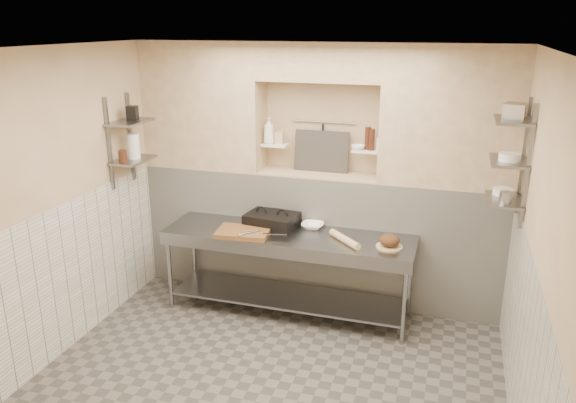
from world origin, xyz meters
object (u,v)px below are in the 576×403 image
at_px(bowl_alcove, 358,147).
at_px(panini_press, 272,220).
at_px(cutting_board, 243,232).
at_px(bread_loaf, 390,240).
at_px(bottle_soap, 269,131).
at_px(jug_left, 133,146).
at_px(rolling_pin, 345,239).
at_px(mixing_bowl, 313,226).
at_px(prep_table, 288,257).

bearing_deg(bowl_alcove, panini_press, -154.93).
bearing_deg(cutting_board, bread_loaf, 3.60).
xyz_separation_m(cutting_board, bottle_soap, (0.06, 0.67, 0.93)).
distance_m(cutting_board, bread_loaf, 1.48).
distance_m(bottle_soap, jug_left, 1.44).
bearing_deg(bread_loaf, rolling_pin, -179.05).
distance_m(cutting_board, bottle_soap, 1.15).
bearing_deg(jug_left, bowl_alcove, 16.48).
bearing_deg(bottle_soap, bread_loaf, -22.27).
bearing_deg(cutting_board, panini_press, 56.28).
bearing_deg(mixing_bowl, bowl_alcove, 38.38).
height_order(panini_press, bowl_alcove, bowl_alcove).
relative_size(panini_press, jug_left, 2.18).
bearing_deg(bottle_soap, cutting_board, -94.93).
height_order(cutting_board, rolling_pin, rolling_pin).
bearing_deg(rolling_pin, bread_loaf, 0.95).
relative_size(mixing_bowl, bowl_alcove, 1.63).
distance_m(cutting_board, jug_left, 1.47).
distance_m(cutting_board, bowl_alcove, 1.49).
height_order(panini_press, mixing_bowl, panini_press).
xyz_separation_m(mixing_bowl, bread_loaf, (0.84, -0.29, 0.05)).
bearing_deg(bread_loaf, cutting_board, -176.40).
relative_size(cutting_board, bottle_soap, 1.83).
bearing_deg(mixing_bowl, rolling_pin, -36.40).
bearing_deg(rolling_pin, mixing_bowl, 143.60).
relative_size(rolling_pin, bowl_alcove, 3.19).
bearing_deg(bottle_soap, jug_left, -153.26).
height_order(panini_press, rolling_pin, panini_press).
bearing_deg(bread_loaf, mixing_bowl, 161.00).
bearing_deg(prep_table, bowl_alcove, 43.03).
xyz_separation_m(bottle_soap, jug_left, (-1.28, -0.65, -0.11)).
relative_size(mixing_bowl, rolling_pin, 0.51).
bearing_deg(jug_left, rolling_pin, 1.45).
bearing_deg(prep_table, rolling_pin, -5.00).
relative_size(bowl_alcove, jug_left, 0.55).
xyz_separation_m(rolling_pin, bread_loaf, (0.44, 0.01, 0.04)).
distance_m(bottle_soap, bowl_alcove, 0.98).
xyz_separation_m(cutting_board, bowl_alcove, (1.03, 0.70, 0.81)).
bearing_deg(panini_press, jug_left, -161.26).
height_order(bread_loaf, bottle_soap, bottle_soap).
bearing_deg(cutting_board, bowl_alcove, 33.99).
xyz_separation_m(mixing_bowl, bottle_soap, (-0.58, 0.29, 0.93)).
bearing_deg(rolling_pin, panini_press, 164.94).
height_order(prep_table, cutting_board, cutting_board).
xyz_separation_m(bread_loaf, jug_left, (-2.70, -0.06, 0.77)).
bearing_deg(panini_press, rolling_pin, -7.45).
distance_m(prep_table, rolling_pin, 0.67).
bearing_deg(mixing_bowl, prep_table, -129.57).
height_order(prep_table, panini_press, panini_press).
xyz_separation_m(panini_press, cutting_board, (-0.21, -0.31, -0.05)).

